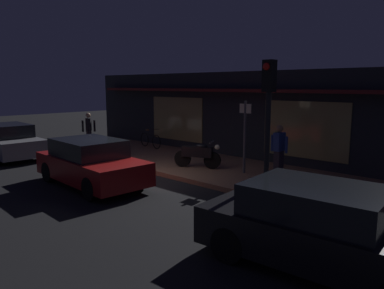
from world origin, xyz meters
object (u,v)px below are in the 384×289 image
(bicycle_parked, at_px, (150,140))
(traffic_light_pole, at_px, (268,111))
(parked_car_across, at_px, (321,228))
(person_photographer, at_px, (89,130))
(person_bystander, at_px, (279,150))
(motorcycle, at_px, (198,154))
(sign_post, at_px, (245,133))
(parked_car_near, at_px, (8,141))
(parked_car_far, at_px, (91,163))

(bicycle_parked, distance_m, traffic_light_pole, 9.84)
(bicycle_parked, relative_size, parked_car_across, 0.39)
(person_photographer, xyz_separation_m, person_bystander, (9.01, 1.30, 0.00))
(motorcycle, distance_m, sign_post, 1.91)
(motorcycle, relative_size, parked_car_near, 0.38)
(parked_car_far, bearing_deg, sign_post, 54.53)
(parked_car_far, bearing_deg, parked_car_across, -1.85)
(person_photographer, xyz_separation_m, sign_post, (7.89, 1.02, 0.48))
(sign_post, bearing_deg, parked_car_across, -43.18)
(motorcycle, bearing_deg, parked_car_far, -109.30)
(sign_post, relative_size, parked_car_near, 0.57)
(bicycle_parked, bearing_deg, sign_post, -10.77)
(motorcycle, xyz_separation_m, traffic_light_pole, (4.22, -2.35, 1.83))
(person_photographer, bearing_deg, parked_car_near, -115.81)
(traffic_light_pole, relative_size, parked_car_near, 0.86)
(motorcycle, xyz_separation_m, parked_car_near, (-7.71, -3.54, 0.06))
(motorcycle, bearing_deg, parked_car_near, -155.33)
(person_bystander, height_order, sign_post, sign_post)
(parked_car_far, bearing_deg, person_bystander, 47.21)
(traffic_light_pole, bearing_deg, parked_car_near, -174.30)
(sign_post, distance_m, parked_car_far, 5.02)
(person_bystander, height_order, traffic_light_pole, traffic_light_pole)
(traffic_light_pole, bearing_deg, person_bystander, 115.20)
(parked_car_near, distance_m, parked_car_far, 6.47)
(person_bystander, distance_m, parked_car_far, 5.89)
(parked_car_near, bearing_deg, bicycle_parked, 58.64)
(motorcycle, height_order, parked_car_across, parked_car_across)
(parked_car_far, bearing_deg, traffic_light_pole, 12.34)
(traffic_light_pole, height_order, parked_car_across, traffic_light_pole)
(bicycle_parked, bearing_deg, motorcycle, -20.09)
(traffic_light_pole, bearing_deg, person_photographer, 170.16)
(motorcycle, xyz_separation_m, parked_car_across, (6.19, -3.79, 0.06))
(person_bystander, distance_m, sign_post, 1.25)
(traffic_light_pole, xyz_separation_m, parked_car_across, (1.96, -1.44, -1.77))
(parked_car_across, bearing_deg, motorcycle, 148.53)
(motorcycle, relative_size, person_photographer, 0.95)
(sign_post, relative_size, parked_car_far, 0.57)
(person_photographer, distance_m, traffic_light_pole, 10.74)
(traffic_light_pole, distance_m, parked_car_near, 12.13)
(person_bystander, bearing_deg, sign_post, -165.82)
(sign_post, distance_m, parked_car_near, 10.21)
(person_photographer, xyz_separation_m, parked_car_near, (-1.46, -3.01, -0.32))
(parked_car_across, bearing_deg, parked_car_near, 179.00)
(bicycle_parked, xyz_separation_m, person_bystander, (7.30, -0.89, 0.52))
(motorcycle, distance_m, traffic_light_pole, 5.17)
(parked_car_far, bearing_deg, motorcycle, 70.70)
(parked_car_near, bearing_deg, person_bystander, 22.40)
(motorcycle, xyz_separation_m, person_bystander, (2.76, 0.77, 0.38))
(motorcycle, bearing_deg, traffic_light_pole, -29.11)
(bicycle_parked, distance_m, sign_post, 6.36)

